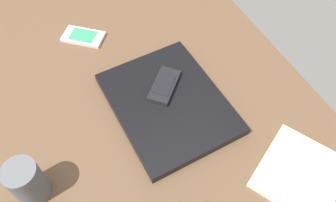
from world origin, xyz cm
name	(u,v)px	position (x,y,z in cm)	size (l,w,h in cm)	color
desk_surface	(138,98)	(0.00, 0.00, 1.50)	(120.00, 80.00, 3.00)	brown
laptop_closed	(168,103)	(-6.42, -5.17, 4.10)	(31.20, 24.40, 2.21)	black
cell_phone_on_laptop	(164,85)	(-2.42, -6.14, 5.81)	(11.08, 11.05, 1.28)	black
cell_phone_on_desk	(83,37)	(24.56, 6.07, 3.50)	(11.79, 12.42, 1.07)	silver
pen_cup	(27,182)	(-13.93, 28.23, 8.13)	(6.55, 6.55, 10.26)	#595B60
notepad	(300,173)	(-34.03, -22.50, 3.40)	(15.79, 17.64, 0.80)	#F2EDB2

